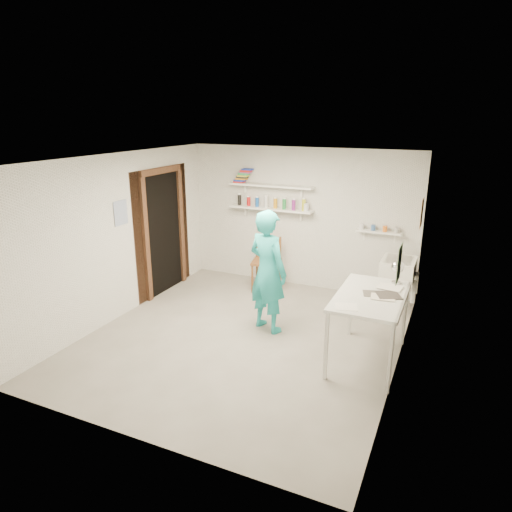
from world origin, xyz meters
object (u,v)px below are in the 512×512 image
at_px(man, 268,271).
at_px(wall_clock, 269,247).
at_px(belfast_sink, 398,269).
at_px(desk_lamp, 398,267).
at_px(work_table, 368,328).
at_px(wooden_chair, 266,262).

relative_size(man, wall_clock, 5.56).
distance_m(belfast_sink, desk_lamp, 1.17).
distance_m(man, work_table, 1.55).
height_order(belfast_sink, work_table, work_table).
height_order(wall_clock, wooden_chair, wall_clock).
distance_m(wall_clock, work_table, 1.76).
bearing_deg(belfast_sink, wooden_chair, 178.23).
bearing_deg(man, wooden_chair, -45.91).
bearing_deg(desk_lamp, work_table, -112.42).
distance_m(wall_clock, wooden_chair, 1.44).
xyz_separation_m(belfast_sink, man, (-1.57, -1.32, 0.16)).
bearing_deg(man, desk_lamp, -152.05).
xyz_separation_m(belfast_sink, work_table, (-0.11, -1.62, -0.26)).
xyz_separation_m(belfast_sink, wooden_chair, (-2.17, 0.07, -0.20)).
bearing_deg(man, belfast_sink, -119.38).
bearing_deg(desk_lamp, belfast_sink, 95.48).
relative_size(man, work_table, 1.31).
height_order(belfast_sink, wall_clock, wall_clock).
relative_size(belfast_sink, wooden_chair, 0.60).
relative_size(wall_clock, wooden_chair, 0.31).
distance_m(wall_clock, desk_lamp, 1.75).
bearing_deg(man, work_table, -171.30).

